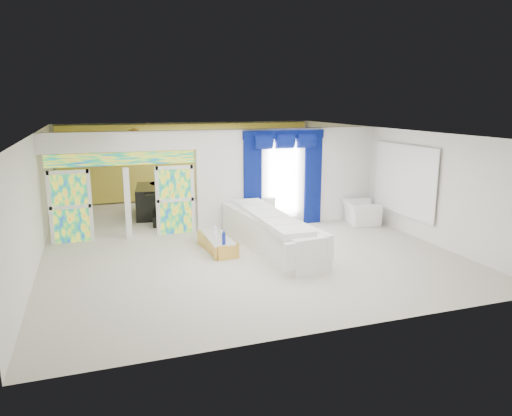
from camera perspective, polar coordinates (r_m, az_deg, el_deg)
name	(u,v)px	position (r m, az deg, el deg)	size (l,w,h in m)	color
floor	(232,238)	(13.69, -2.82, -3.55)	(12.00, 12.00, 0.00)	#B7AF9E
dividing_wall	(289,177)	(14.99, 3.98, 3.73)	(5.70, 0.18, 3.00)	white
dividing_header	(121,142)	(13.71, -15.76, 7.62)	(4.30, 0.18, 0.55)	white
stained_panel_left	(71,207)	(13.95, -21.19, 0.14)	(0.95, 0.04, 2.00)	#994C3F
stained_panel_right	(175,200)	(14.10, -9.57, 0.95)	(0.95, 0.04, 2.00)	#994C3F
stained_transom	(122,159)	(13.76, -15.65, 5.65)	(4.00, 0.05, 0.35)	#994C3F
window_pane	(283,179)	(14.82, 3.23, 3.43)	(1.00, 0.02, 2.30)	white
blue_drape_left	(253,183)	(14.45, -0.40, 3.02)	(0.55, 0.10, 2.80)	#030945
blue_drape_right	(313,179)	(15.20, 6.78, 3.40)	(0.55, 0.10, 2.80)	#030945
blue_pelmet	(284,134)	(14.63, 3.35, 8.72)	(2.60, 0.12, 0.25)	#030945
wall_mirror	(404,180)	(14.63, 17.23, 3.16)	(0.04, 2.70, 1.90)	white
gold_curtains	(190,161)	(19.04, -7.83, 5.52)	(9.70, 0.12, 2.90)	gold
white_sofa	(270,233)	(12.57, 1.66, -3.02)	(0.95, 4.43, 0.84)	white
coffee_table	(217,244)	(12.52, -4.64, -4.25)	(0.55, 1.66, 0.37)	gold
console_table	(278,222)	(14.75, 2.67, -1.62)	(1.11, 0.35, 0.37)	white
table_lamp	(269,207)	(14.54, 1.59, 0.10)	(0.36, 0.36, 0.58)	silver
armchair	(361,213)	(15.50, 12.39, -0.54)	(1.11, 0.97, 0.72)	white
grand_piano	(160,201)	(16.60, -11.36, 0.87)	(1.52, 1.99, 1.00)	black
piano_bench	(167,222)	(15.13, -10.49, -1.61)	(0.88, 0.34, 0.29)	black
tv_console	(70,216)	(15.69, -21.20, -0.89)	(0.52, 0.47, 0.75)	tan
chandelier	(134,138)	(16.14, -14.30, 8.11)	(0.60, 0.60, 0.60)	gold
decanters	(220,235)	(12.30, -4.26, -3.23)	(0.15, 1.00, 0.24)	navy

